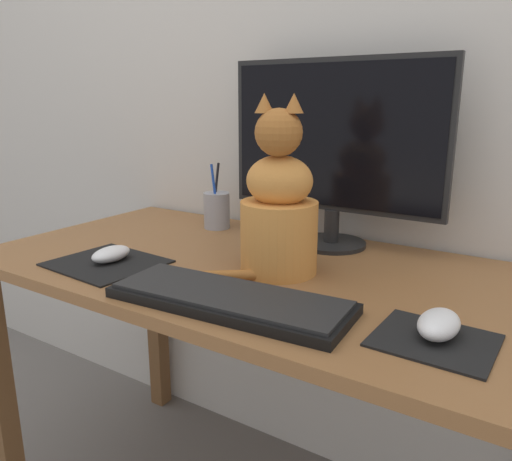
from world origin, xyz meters
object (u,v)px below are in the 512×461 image
at_px(computer_mouse_right, 439,324).
at_px(monitor, 334,146).
at_px(computer_mouse_left, 111,254).
at_px(pen_cup, 217,210).
at_px(keyboard, 229,299).
at_px(cat, 279,209).

bearing_deg(computer_mouse_right, monitor, 132.99).
bearing_deg(computer_mouse_right, computer_mouse_left, -178.54).
bearing_deg(pen_cup, computer_mouse_left, -91.23).
height_order(computer_mouse_left, computer_mouse_right, computer_mouse_right).
bearing_deg(keyboard, pen_cup, 125.25).
distance_m(keyboard, pen_cup, 0.55).
height_order(monitor, pen_cup, monitor).
bearing_deg(keyboard, cat, 90.72).
bearing_deg(cat, pen_cup, 128.79).
relative_size(keyboard, cat, 1.23).
bearing_deg(computer_mouse_left, pen_cup, 88.77).
xyz_separation_m(monitor, computer_mouse_left, (-0.35, -0.38, -0.22)).
distance_m(monitor, keyboard, 0.49).
height_order(keyboard, computer_mouse_right, computer_mouse_right).
height_order(computer_mouse_left, pen_cup, pen_cup).
xyz_separation_m(keyboard, cat, (-0.02, 0.20, 0.12)).
relative_size(monitor, cat, 1.48).
relative_size(computer_mouse_right, cat, 0.27).
bearing_deg(keyboard, computer_mouse_left, 167.99).
height_order(monitor, computer_mouse_right, monitor).
height_order(keyboard, cat, cat).
xyz_separation_m(keyboard, computer_mouse_left, (-0.35, 0.05, 0.01)).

